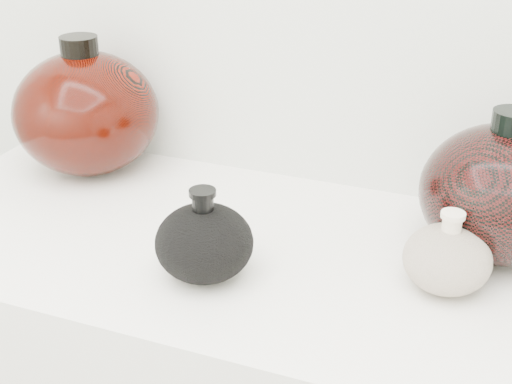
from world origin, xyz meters
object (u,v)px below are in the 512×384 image
at_px(left_round_pot, 86,112).
at_px(right_round_pot, 502,193).
at_px(black_gourd_vase, 204,242).
at_px(cream_gourd_vase, 447,258).

height_order(left_round_pot, right_round_pot, left_round_pot).
bearing_deg(black_gourd_vase, cream_gourd_vase, 15.96).
relative_size(black_gourd_vase, left_round_pot, 0.47).
distance_m(black_gourd_vase, cream_gourd_vase, 0.32).
distance_m(cream_gourd_vase, right_round_pot, 0.14).
bearing_deg(black_gourd_vase, right_round_pot, 29.68).
xyz_separation_m(black_gourd_vase, cream_gourd_vase, (0.31, 0.09, -0.01)).
height_order(cream_gourd_vase, left_round_pot, left_round_pot).
bearing_deg(right_round_pot, cream_gourd_vase, -113.96).
xyz_separation_m(black_gourd_vase, left_round_pot, (-0.34, 0.25, 0.06)).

